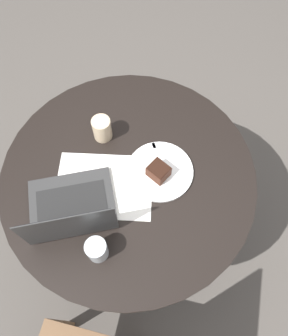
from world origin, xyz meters
The scene contains 9 objects.
ground_plane centered at (0.00, 0.00, 0.00)m, with size 12.00×12.00×0.00m, color #4C4742.
dining_table centered at (0.00, 0.00, 0.57)m, with size 1.02×1.02×0.76m.
paper_document centered at (0.07, 0.08, 0.76)m, with size 0.44×0.38×0.00m.
plate centered at (-0.11, -0.05, 0.77)m, with size 0.26×0.26×0.01m.
cake_slice centered at (-0.11, -0.03, 0.80)m, with size 0.09×0.09×0.06m.
fork centered at (-0.08, -0.11, 0.77)m, with size 0.12×0.15×0.00m.
coffee_glass centered at (0.17, -0.12, 0.81)m, with size 0.08×0.08×0.11m.
water_glass centered at (-0.03, 0.33, 0.81)m, with size 0.07×0.07×0.09m.
laptop centered at (0.13, 0.23, 0.80)m, with size 0.40×0.38×0.22m.
Camera 1 is at (-0.27, 0.49, 1.93)m, focal length 35.00 mm.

